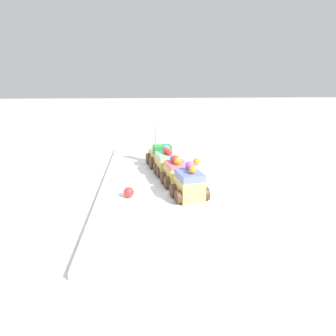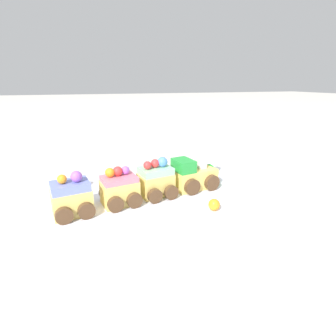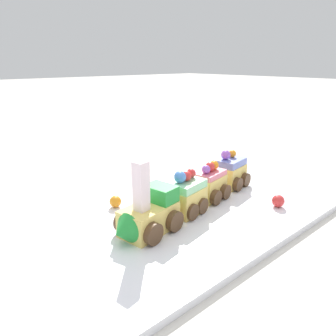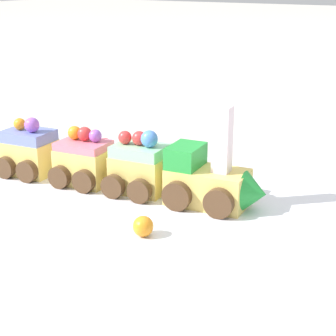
{
  "view_description": "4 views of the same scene",
  "coord_description": "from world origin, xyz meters",
  "px_view_note": "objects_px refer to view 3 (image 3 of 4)",
  "views": [
    {
      "loc": [
        -0.65,
        0.07,
        0.24
      ],
      "look_at": [
        0.01,
        -0.0,
        0.03
      ],
      "focal_mm": 28.0,
      "sensor_mm": 36.0,
      "label": 1
    },
    {
      "loc": [
        -0.12,
        -0.48,
        0.23
      ],
      "look_at": [
        0.05,
        0.0,
        0.07
      ],
      "focal_mm": 28.0,
      "sensor_mm": 36.0,
      "label": 2
    },
    {
      "loc": [
        0.39,
        0.37,
        0.27
      ],
      "look_at": [
        0.02,
        -0.04,
        0.09
      ],
      "focal_mm": 35.0,
      "sensor_mm": 36.0,
      "label": 3
    },
    {
      "loc": [
        0.42,
        -0.51,
        0.26
      ],
      "look_at": [
        0.04,
        0.03,
        0.04
      ],
      "focal_mm": 60.0,
      "sensor_mm": 36.0,
      "label": 4
    }
  ],
  "objects_px": {
    "gumball_red": "(278,201)",
    "cake_car_strawberry": "(208,184)",
    "cake_car_blueberry": "(229,172)",
    "gumball_orange": "(115,201)",
    "cake_train_locomotive": "(146,216)",
    "cake_car_mint": "(184,196)"
  },
  "relations": [
    {
      "from": "cake_car_blueberry",
      "to": "gumball_orange",
      "type": "bearing_deg",
      "value": -25.27
    },
    {
      "from": "cake_train_locomotive",
      "to": "gumball_orange",
      "type": "distance_m",
      "value": 0.11
    },
    {
      "from": "cake_car_strawberry",
      "to": "cake_car_blueberry",
      "type": "relative_size",
      "value": 1.0
    },
    {
      "from": "gumball_orange",
      "to": "gumball_red",
      "type": "height_order",
      "value": "gumball_red"
    },
    {
      "from": "cake_car_blueberry",
      "to": "gumball_red",
      "type": "xyz_separation_m",
      "value": [
        0.02,
        0.13,
        -0.02
      ]
    },
    {
      "from": "cake_car_strawberry",
      "to": "gumball_red",
      "type": "height_order",
      "value": "cake_car_strawberry"
    },
    {
      "from": "cake_car_mint",
      "to": "gumball_red",
      "type": "relative_size",
      "value": 3.53
    },
    {
      "from": "cake_car_strawberry",
      "to": "cake_train_locomotive",
      "type": "bearing_deg",
      "value": -0.09
    },
    {
      "from": "cake_car_strawberry",
      "to": "gumball_red",
      "type": "bearing_deg",
      "value": 110.39
    },
    {
      "from": "cake_train_locomotive",
      "to": "cake_car_blueberry",
      "type": "distance_m",
      "value": 0.26
    },
    {
      "from": "gumball_orange",
      "to": "cake_train_locomotive",
      "type": "bearing_deg",
      "value": 82.1
    },
    {
      "from": "cake_car_mint",
      "to": "cake_car_blueberry",
      "type": "relative_size",
      "value": 1.0
    },
    {
      "from": "cake_car_strawberry",
      "to": "cake_car_blueberry",
      "type": "distance_m",
      "value": 0.09
    },
    {
      "from": "gumball_red",
      "to": "cake_car_strawberry",
      "type": "bearing_deg",
      "value": -59.84
    },
    {
      "from": "cake_car_blueberry",
      "to": "gumball_orange",
      "type": "height_order",
      "value": "cake_car_blueberry"
    },
    {
      "from": "gumball_orange",
      "to": "cake_car_strawberry",
      "type": "bearing_deg",
      "value": 152.38
    },
    {
      "from": "cake_train_locomotive",
      "to": "cake_car_mint",
      "type": "relative_size",
      "value": 1.52
    },
    {
      "from": "gumball_orange",
      "to": "gumball_red",
      "type": "distance_m",
      "value": 0.3
    },
    {
      "from": "cake_train_locomotive",
      "to": "cake_car_strawberry",
      "type": "relative_size",
      "value": 1.52
    },
    {
      "from": "cake_car_mint",
      "to": "gumball_red",
      "type": "xyz_separation_m",
      "value": [
        -0.14,
        0.1,
        -0.02
      ]
    },
    {
      "from": "cake_car_mint",
      "to": "cake_car_strawberry",
      "type": "distance_m",
      "value": 0.08
    },
    {
      "from": "cake_car_mint",
      "to": "cake_car_blueberry",
      "type": "bearing_deg",
      "value": -179.86
    }
  ]
}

